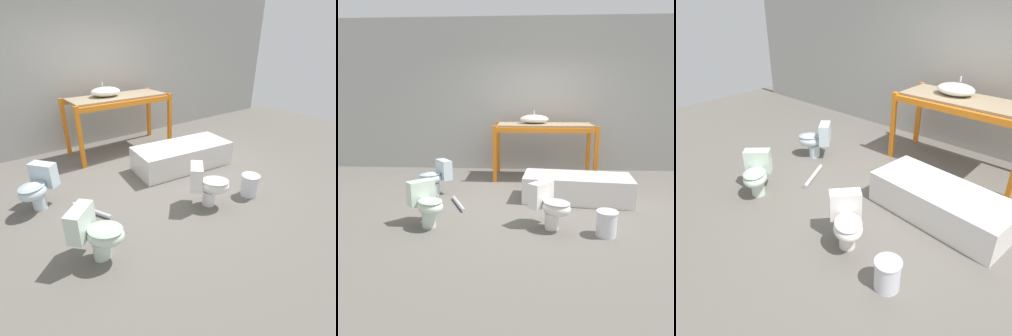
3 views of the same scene
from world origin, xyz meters
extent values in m
plane|color=#666059|center=(0.00, 0.00, 0.00)|extent=(12.00, 12.00, 0.00)
cube|color=#ADADA8|center=(0.00, 2.14, 1.60)|extent=(10.80, 0.08, 3.20)
cube|color=orange|center=(-0.74, 1.00, 0.54)|extent=(0.07, 0.07, 1.08)
cube|color=orange|center=(-0.74, 1.80, 0.54)|extent=(0.07, 0.07, 1.08)
cube|color=orange|center=(0.20, 1.00, 1.00)|extent=(1.89, 0.06, 0.09)
cube|color=orange|center=(0.20, 1.80, 1.00)|extent=(1.89, 0.06, 0.09)
cube|color=#998466|center=(0.20, 1.40, 1.06)|extent=(1.82, 0.72, 0.04)
ellipsoid|color=white|center=(0.00, 1.47, 1.17)|extent=(0.56, 0.44, 0.17)
cylinder|color=silver|center=(0.00, 1.59, 1.30)|extent=(0.02, 0.02, 0.08)
cube|color=white|center=(0.66, 0.00, 0.20)|extent=(1.75, 0.91, 0.41)
cube|color=beige|center=(0.66, 0.00, 0.33)|extent=(1.66, 0.82, 0.16)
cylinder|color=white|center=(0.18, -1.15, 0.10)|extent=(0.18, 0.18, 0.21)
ellipsoid|color=white|center=(0.23, -1.19, 0.29)|extent=(0.49, 0.48, 0.21)
ellipsoid|color=beige|center=(0.23, -1.19, 0.37)|extent=(0.46, 0.46, 0.03)
cube|color=white|center=(0.05, -1.03, 0.42)|extent=(0.34, 0.36, 0.32)
cylinder|color=silver|center=(-1.68, 0.14, 0.10)|extent=(0.18, 0.18, 0.21)
ellipsoid|color=silver|center=(-1.74, 0.09, 0.29)|extent=(0.49, 0.47, 0.21)
ellipsoid|color=#9FAFB7|center=(-1.74, 0.09, 0.37)|extent=(0.46, 0.45, 0.03)
cube|color=silver|center=(-1.54, 0.25, 0.42)|extent=(0.33, 0.36, 0.32)
cylinder|color=silver|center=(-1.39, -1.19, 0.10)|extent=(0.18, 0.18, 0.21)
ellipsoid|color=silver|center=(-1.35, -1.23, 0.29)|extent=(0.48, 0.49, 0.21)
ellipsoid|color=#A3B3A3|center=(-1.35, -1.23, 0.37)|extent=(0.46, 0.46, 0.03)
cube|color=silver|center=(-1.52, -1.05, 0.42)|extent=(0.36, 0.35, 0.32)
cylinder|color=silver|center=(0.83, -1.32, 0.16)|extent=(0.24, 0.24, 0.31)
cylinder|color=silver|center=(0.83, -1.32, 0.31)|extent=(0.26, 0.26, 0.02)
cylinder|color=#B7B7BC|center=(-1.18, -0.37, 0.03)|extent=(0.33, 0.61, 0.06)
camera|label=1|loc=(-2.08, -3.23, 2.02)|focal=28.00mm
camera|label=2|loc=(-0.15, -5.07, 1.71)|focal=35.00mm
camera|label=3|loc=(1.98, -3.20, 2.43)|focal=35.00mm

